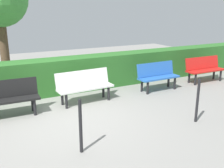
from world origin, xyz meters
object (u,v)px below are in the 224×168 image
object	(u,v)px
bench_red	(204,68)
bench_white	(85,85)
bench_blue	(158,75)
bench_black	(4,97)

from	to	relation	value
bench_red	bench_white	bearing A→B (deg)	1.25
bench_blue	bench_white	bearing A→B (deg)	-1.65
bench_white	bench_black	xyz separation A→B (m)	(2.05, 0.07, 0.00)
bench_white	bench_blue	bearing A→B (deg)	176.01
bench_blue	bench_white	size ratio (longest dim) A/B	0.87
bench_white	bench_black	size ratio (longest dim) A/B	0.98
bench_black	bench_blue	bearing A→B (deg)	-177.87
bench_red	bench_blue	bearing A→B (deg)	2.24
bench_red	bench_black	world-z (taller)	bench_black
bench_blue	bench_black	bearing A→B (deg)	-0.20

